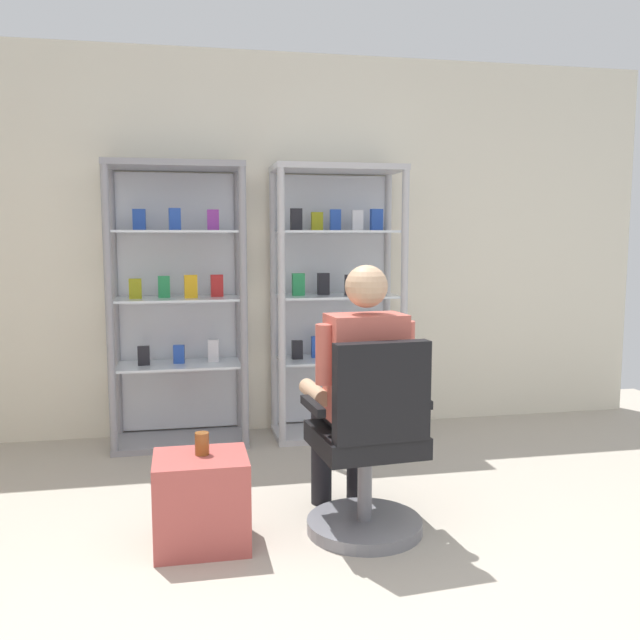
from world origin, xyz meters
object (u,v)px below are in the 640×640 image
Objects in this scene: office_chair at (369,456)px; tea_glass at (202,444)px; storage_crate at (201,501)px; seated_shopkeeper at (358,382)px; display_cabinet_left at (178,303)px; display_cabinet_right at (335,300)px.

tea_glass is at bearing 174.01° from office_chair.
storage_crate is at bearing 175.94° from office_chair.
storage_crate is 4.14× the size of tea_glass.
seated_shopkeeper is at bearing 6.16° from tea_glass.
tea_glass is at bearing -173.84° from seated_shopkeeper.
display_cabinet_right is (1.10, -0.00, 0.00)m from display_cabinet_left.
seated_shopkeeper is (-0.24, -1.57, -0.25)m from display_cabinet_right.
display_cabinet_left is 1.98× the size of office_chair.
seated_shopkeeper is at bearing 7.97° from storage_crate.
display_cabinet_left is 4.45× the size of storage_crate.
display_cabinet_left is 1.81m from seated_shopkeeper.
display_cabinet_right is 18.40× the size of tea_glass.
office_chair is at bearing -97.42° from display_cabinet_right.
seated_shopkeeper is at bearing -98.67° from display_cabinet_right.
tea_glass is (-0.76, -0.08, -0.24)m from seated_shopkeeper.
seated_shopkeeper reaches higher than storage_crate.
tea_glass is at bearing -121.07° from display_cabinet_right.
office_chair is at bearing -4.06° from storage_crate.
display_cabinet_right is at bearing 58.93° from tea_glass.
display_cabinet_right is at bearing 59.09° from storage_crate.
display_cabinet_left is 1.10m from display_cabinet_right.
storage_crate is at bearing -110.05° from tea_glass.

